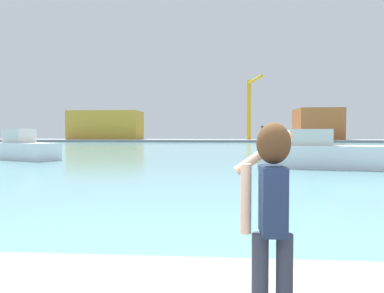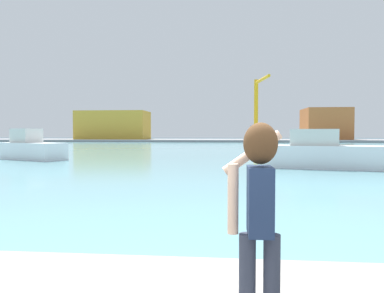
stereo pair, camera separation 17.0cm
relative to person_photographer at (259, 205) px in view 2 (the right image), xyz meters
The scene contains 9 objects.
ground_plane 49.82m from the person_photographer, 90.65° to the left, with size 220.00×220.00×0.00m, color #334751.
harbor_water 51.82m from the person_photographer, 90.62° to the left, with size 140.00×100.00×0.02m, color #6BA8B2.
far_shore_dock 91.80m from the person_photographer, 90.35° to the left, with size 140.00×20.00×0.54m, color gray.
person_photographer is the anchor object (origin of this frame).
boat_moored 30.51m from the person_photographer, 122.28° to the left, with size 6.39×4.59×2.52m.
boat_moored_2 21.10m from the person_photographer, 73.86° to the left, with size 8.33×3.83×2.41m.
warehouse_left 96.91m from the person_photographer, 108.22° to the left, with size 17.95×9.82×7.30m, color gold.
warehouse_right 95.91m from the person_photographer, 75.51° to the left, with size 10.49×11.30×7.73m, color #B26633.
port_crane 88.68m from the person_photographer, 85.56° to the left, with size 2.70×12.13×14.74m.
Camera 2 is at (0.31, -2.86, 2.20)m, focal length 34.69 mm.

